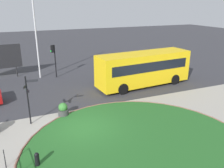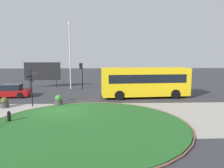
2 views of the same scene
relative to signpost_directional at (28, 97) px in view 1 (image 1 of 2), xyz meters
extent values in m
plane|color=#333338|center=(3.01, -2.04, -1.95)|extent=(120.00, 120.00, 0.00)
cube|color=#9E998E|center=(3.01, -3.54, -1.94)|extent=(32.00, 8.99, 0.02)
cylinder|color=#235B23|center=(5.26, -5.44, -1.90)|extent=(12.82, 12.82, 0.10)
torus|color=brown|center=(5.26, -5.44, -1.90)|extent=(13.13, 13.13, 0.11)
cylinder|color=black|center=(-0.03, 0.01, -0.35)|extent=(0.09, 0.09, 3.20)
sphere|color=black|center=(-0.03, 0.01, 1.30)|extent=(0.10, 0.10, 0.10)
cube|color=black|center=(0.35, -0.05, 1.02)|extent=(0.68, 0.14, 0.15)
cube|color=black|center=(-0.14, -0.25, 0.75)|extent=(0.22, 0.45, 0.15)
cube|color=black|center=(0.02, -0.26, 0.49)|extent=(0.12, 0.47, 0.15)
cube|color=#195128|center=(-0.04, 0.36, 0.27)|extent=(0.06, 0.60, 0.15)
cylinder|color=black|center=(-0.12, -4.65, -1.63)|extent=(0.23, 0.23, 0.65)
sphere|color=black|center=(-0.12, -4.65, -1.27)|extent=(0.22, 0.22, 0.22)
cylinder|color=black|center=(-1.54, -4.09, -1.46)|extent=(0.04, 0.04, 0.99)
cube|color=yellow|center=(10.73, 3.85, -0.22)|extent=(9.37, 3.19, 2.92)
cube|color=black|center=(10.63, 5.10, 0.19)|extent=(8.08, 0.65, 0.88)
cube|color=black|center=(10.83, 2.60, 0.19)|extent=(8.08, 0.65, 0.88)
cube|color=black|center=(15.33, 4.21, -0.07)|extent=(0.18, 2.04, 1.10)
cube|color=black|center=(15.33, 4.21, 1.02)|extent=(0.13, 1.37, 0.28)
cylinder|color=black|center=(13.58, 5.22, -1.45)|extent=(1.02, 0.38, 1.00)
cylinder|color=black|center=(13.75, 2.94, -1.45)|extent=(1.02, 0.38, 1.00)
cylinder|color=black|center=(7.70, 4.76, -1.45)|extent=(1.02, 0.38, 1.00)
cylinder|color=black|center=(7.88, 2.48, -1.45)|extent=(1.02, 0.38, 1.00)
cylinder|color=black|center=(3.48, 9.85, -0.20)|extent=(0.11, 0.11, 3.50)
cube|color=black|center=(3.27, 9.84, 1.16)|extent=(0.27, 0.27, 0.78)
sphere|color=black|center=(3.12, 9.83, 1.41)|extent=(0.16, 0.16, 0.16)
sphere|color=black|center=(3.12, 9.83, 1.16)|extent=(0.16, 0.16, 0.16)
sphere|color=green|center=(3.12, 9.83, 0.92)|extent=(0.16, 0.16, 0.16)
cylinder|color=#B7B7BC|center=(1.85, 10.35, 2.34)|extent=(0.16, 0.16, 8.58)
cylinder|color=black|center=(-0.40, 11.84, -0.80)|extent=(0.12, 0.12, 2.31)
cylinder|color=#383838|center=(2.21, 0.32, -1.71)|extent=(0.74, 0.74, 0.48)
sphere|color=#33702D|center=(2.21, 0.32, -1.27)|extent=(0.63, 0.63, 0.63)
camera|label=1|loc=(-0.53, -14.88, 5.62)|focal=37.75mm
camera|label=2|loc=(6.25, -19.28, 2.56)|focal=35.19mm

